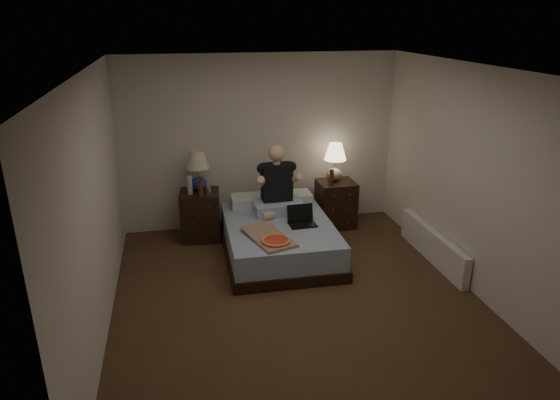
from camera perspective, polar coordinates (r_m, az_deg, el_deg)
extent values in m
cube|color=brown|center=(5.69, 1.94, -11.19)|extent=(4.00, 4.50, 0.00)
cube|color=white|center=(4.87, 2.30, 14.73)|extent=(4.00, 4.50, 0.00)
cube|color=silver|center=(7.26, -2.25, 6.62)|extent=(4.00, 0.00, 2.50)
cube|color=silver|center=(3.23, 12.11, -12.57)|extent=(4.00, 0.00, 2.50)
cube|color=silver|center=(5.07, -20.40, -0.91)|extent=(0.00, 4.50, 2.50)
cube|color=silver|center=(5.94, 21.17, 2.06)|extent=(0.00, 4.50, 2.50)
cube|color=#577AAE|center=(6.55, -0.13, -4.45)|extent=(1.38, 1.83, 0.45)
cube|color=black|center=(7.07, -9.06, -1.73)|extent=(0.57, 0.53, 0.69)
cube|color=black|center=(7.45, 6.39, -0.44)|extent=(0.53, 0.48, 0.69)
cylinder|color=silver|center=(6.85, -10.28, 1.67)|extent=(0.07, 0.07, 0.25)
cylinder|color=#A9A9A4|center=(6.84, -8.19, 1.12)|extent=(0.07, 0.07, 0.10)
cylinder|color=#55270C|center=(6.72, -9.07, 1.29)|extent=(0.06, 0.06, 0.23)
cylinder|color=#55270C|center=(7.19, 5.92, 2.68)|extent=(0.06, 0.06, 0.23)
cube|color=silver|center=(6.71, 17.05, -5.02)|extent=(0.10, 1.60, 0.40)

